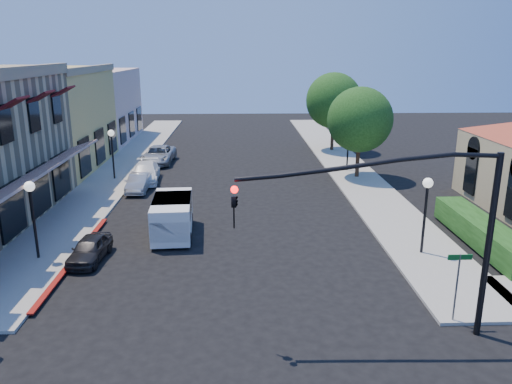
{
  "coord_description": "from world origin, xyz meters",
  "views": [
    {
      "loc": [
        0.35,
        -12.55,
        8.89
      ],
      "look_at": [
        1.1,
        9.44,
        2.6
      ],
      "focal_mm": 35.0,
      "sensor_mm": 36.0,
      "label": 1
    }
  ],
  "objects_px": {
    "street_tree_b": "(334,101)",
    "lamppost_right_far": "(348,136)",
    "parked_car_b": "(139,183)",
    "white_van": "(172,215)",
    "parked_car_c": "(145,173)",
    "street_tree_a": "(360,120)",
    "signal_mast_arm": "(423,215)",
    "parked_car_d": "(158,155)",
    "street_name_sign": "(458,277)",
    "lamppost_left_near": "(31,200)",
    "parked_car_a": "(90,249)",
    "lamppost_right_near": "(427,196)",
    "lamppost_left_far": "(112,142)"
  },
  "relations": [
    {
      "from": "street_tree_b",
      "to": "lamppost_right_far",
      "type": "height_order",
      "value": "street_tree_b"
    },
    {
      "from": "lamppost_right_far",
      "to": "parked_car_b",
      "type": "height_order",
      "value": "lamppost_right_far"
    },
    {
      "from": "white_van",
      "to": "parked_car_c",
      "type": "bearing_deg",
      "value": 106.87
    },
    {
      "from": "street_tree_a",
      "to": "white_van",
      "type": "distance_m",
      "value": 16.52
    },
    {
      "from": "signal_mast_arm",
      "to": "parked_car_d",
      "type": "bearing_deg",
      "value": 114.98
    },
    {
      "from": "lamppost_right_far",
      "to": "white_van",
      "type": "relative_size",
      "value": 0.83
    },
    {
      "from": "street_name_sign",
      "to": "parked_car_d",
      "type": "height_order",
      "value": "street_name_sign"
    },
    {
      "from": "lamppost_left_near",
      "to": "white_van",
      "type": "height_order",
      "value": "lamppost_left_near"
    },
    {
      "from": "street_tree_a",
      "to": "parked_car_a",
      "type": "relative_size",
      "value": 2.05
    },
    {
      "from": "street_tree_b",
      "to": "lamppost_right_near",
      "type": "relative_size",
      "value": 1.97
    },
    {
      "from": "parked_car_b",
      "to": "lamppost_left_far",
      "type": "bearing_deg",
      "value": 127.41
    },
    {
      "from": "street_tree_a",
      "to": "lamppost_left_near",
      "type": "height_order",
      "value": "street_tree_a"
    },
    {
      "from": "parked_car_d",
      "to": "street_tree_b",
      "type": "bearing_deg",
      "value": 19.4
    },
    {
      "from": "white_van",
      "to": "parked_car_d",
      "type": "height_order",
      "value": "white_van"
    },
    {
      "from": "white_van",
      "to": "parked_car_d",
      "type": "xyz_separation_m",
      "value": [
        -3.23,
        16.54,
        -0.39
      ]
    },
    {
      "from": "lamppost_left_far",
      "to": "parked_car_c",
      "type": "relative_size",
      "value": 0.8
    },
    {
      "from": "street_name_sign",
      "to": "parked_car_c",
      "type": "relative_size",
      "value": 0.56
    },
    {
      "from": "parked_car_c",
      "to": "street_tree_a",
      "type": "bearing_deg",
      "value": -3.08
    },
    {
      "from": "street_tree_a",
      "to": "lamppost_left_near",
      "type": "xyz_separation_m",
      "value": [
        -17.3,
        -14.0,
        -1.46
      ]
    },
    {
      "from": "lamppost_right_near",
      "to": "white_van",
      "type": "xyz_separation_m",
      "value": [
        -11.47,
        2.83,
        -1.65
      ]
    },
    {
      "from": "street_name_sign",
      "to": "lamppost_left_far",
      "type": "distance_m",
      "value": 25.48
    },
    {
      "from": "signal_mast_arm",
      "to": "street_tree_a",
      "type": "bearing_deg",
      "value": 81.83
    },
    {
      "from": "lamppost_left_far",
      "to": "parked_car_d",
      "type": "distance_m",
      "value": 6.19
    },
    {
      "from": "street_tree_a",
      "to": "signal_mast_arm",
      "type": "relative_size",
      "value": 0.81
    },
    {
      "from": "lamppost_right_near",
      "to": "parked_car_a",
      "type": "height_order",
      "value": "lamppost_right_near"
    },
    {
      "from": "lamppost_right_near",
      "to": "lamppost_right_far",
      "type": "relative_size",
      "value": 1.0
    },
    {
      "from": "street_name_sign",
      "to": "parked_car_c",
      "type": "xyz_separation_m",
      "value": [
        -13.7,
        19.28,
        -1.05
      ]
    },
    {
      "from": "street_name_sign",
      "to": "lamppost_left_far",
      "type": "xyz_separation_m",
      "value": [
        -16.0,
        19.8,
        1.04
      ]
    },
    {
      "from": "parked_car_a",
      "to": "parked_car_b",
      "type": "height_order",
      "value": "parked_car_b"
    },
    {
      "from": "lamppost_left_far",
      "to": "lamppost_right_far",
      "type": "height_order",
      "value": "same"
    },
    {
      "from": "street_tree_a",
      "to": "lamppost_right_near",
      "type": "height_order",
      "value": "street_tree_a"
    },
    {
      "from": "street_tree_b",
      "to": "lamppost_left_far",
      "type": "distance_m",
      "value": 20.06
    },
    {
      "from": "street_tree_b",
      "to": "parked_car_d",
      "type": "relative_size",
      "value": 1.42
    },
    {
      "from": "lamppost_left_far",
      "to": "street_tree_b",
      "type": "bearing_deg",
      "value": 30.03
    },
    {
      "from": "lamppost_left_far",
      "to": "lamppost_right_near",
      "type": "xyz_separation_m",
      "value": [
        17.0,
        -14.0,
        0.0
      ]
    },
    {
      "from": "parked_car_a",
      "to": "parked_car_d",
      "type": "height_order",
      "value": "parked_car_d"
    },
    {
      "from": "white_van",
      "to": "street_tree_b",
      "type": "bearing_deg",
      "value": 60.92
    },
    {
      "from": "white_van",
      "to": "parked_car_c",
      "type": "relative_size",
      "value": 0.97
    },
    {
      "from": "street_tree_b",
      "to": "lamppost_left_near",
      "type": "xyz_separation_m",
      "value": [
        -17.3,
        -24.0,
        -1.81
      ]
    },
    {
      "from": "lamppost_left_near",
      "to": "lamppost_right_far",
      "type": "bearing_deg",
      "value": 43.26
    },
    {
      "from": "lamppost_left_far",
      "to": "parked_car_d",
      "type": "xyz_separation_m",
      "value": [
        2.3,
        5.37,
        -2.05
      ]
    },
    {
      "from": "white_van",
      "to": "lamppost_left_near",
      "type": "bearing_deg",
      "value": -152.88
    },
    {
      "from": "parked_car_b",
      "to": "parked_car_a",
      "type": "bearing_deg",
      "value": -90.07
    },
    {
      "from": "street_name_sign",
      "to": "lamppost_left_near",
      "type": "xyz_separation_m",
      "value": [
        -16.0,
        5.8,
        1.04
      ]
    },
    {
      "from": "street_name_sign",
      "to": "parked_car_c",
      "type": "bearing_deg",
      "value": 125.4
    },
    {
      "from": "street_name_sign",
      "to": "white_van",
      "type": "distance_m",
      "value": 13.58
    },
    {
      "from": "street_tree_b",
      "to": "parked_car_a",
      "type": "height_order",
      "value": "street_tree_b"
    },
    {
      "from": "signal_mast_arm",
      "to": "parked_car_a",
      "type": "relative_size",
      "value": 2.53
    },
    {
      "from": "street_tree_b",
      "to": "parked_car_c",
      "type": "xyz_separation_m",
      "value": [
        -15.0,
        -10.52,
        -3.9
      ]
    },
    {
      "from": "signal_mast_arm",
      "to": "white_van",
      "type": "relative_size",
      "value": 1.85
    }
  ]
}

